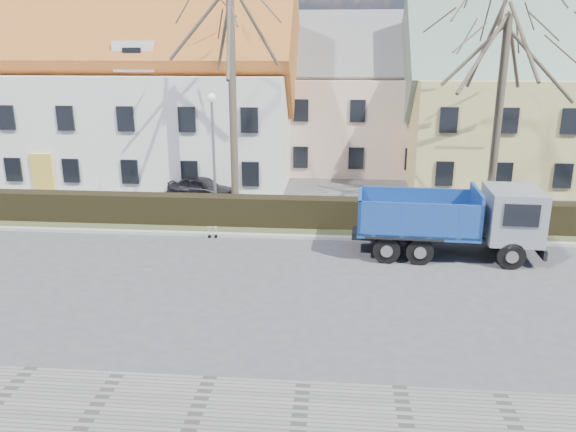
# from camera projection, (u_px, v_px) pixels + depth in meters

# --- Properties ---
(ground) EXTENTS (120.00, 120.00, 0.00)m
(ground) POSITION_uv_depth(u_px,v_px,m) (249.00, 280.00, 19.09)
(ground) COLOR #48484B
(curb_far) EXTENTS (80.00, 0.30, 0.12)m
(curb_far) POSITION_uv_depth(u_px,v_px,m) (266.00, 236.00, 23.47)
(curb_far) COLOR #A8A399
(curb_far) RESTS_ON ground
(grass_strip) EXTENTS (80.00, 3.00, 0.10)m
(grass_strip) POSITION_uv_depth(u_px,v_px,m) (271.00, 225.00, 25.00)
(grass_strip) COLOR #414A2A
(grass_strip) RESTS_ON ground
(hedge) EXTENTS (60.00, 0.90, 1.30)m
(hedge) POSITION_uv_depth(u_px,v_px,m) (270.00, 213.00, 24.64)
(hedge) COLOR black
(hedge) RESTS_ON ground
(building_white) EXTENTS (26.80, 10.80, 9.50)m
(building_white) POSITION_uv_depth(u_px,v_px,m) (77.00, 98.00, 34.13)
(building_white) COLOR silver
(building_white) RESTS_ON ground
(building_pink) EXTENTS (10.80, 8.80, 8.00)m
(building_pink) POSITION_uv_depth(u_px,v_px,m) (356.00, 106.00, 36.72)
(building_pink) COLOR beige
(building_pink) RESTS_ON ground
(building_yellow) EXTENTS (18.80, 10.80, 8.50)m
(building_yellow) POSITION_uv_depth(u_px,v_px,m) (564.00, 108.00, 32.76)
(building_yellow) COLOR tan
(building_yellow) RESTS_ON ground
(tree_1) EXTENTS (9.20, 9.20, 12.65)m
(tree_1) POSITION_uv_depth(u_px,v_px,m) (232.00, 77.00, 25.58)
(tree_1) COLOR #494033
(tree_1) RESTS_ON ground
(tree_2) EXTENTS (8.00, 8.00, 11.00)m
(tree_2) POSITION_uv_depth(u_px,v_px,m) (500.00, 98.00, 24.80)
(tree_2) COLOR #494033
(tree_2) RESTS_ON ground
(dump_truck) EXTENTS (7.08, 2.92, 2.79)m
(dump_truck) POSITION_uv_depth(u_px,v_px,m) (441.00, 220.00, 21.02)
(dump_truck) COLOR navy
(dump_truck) RESTS_ON ground
(streetlight) EXTENTS (0.45, 0.45, 5.79)m
(streetlight) POSITION_uv_depth(u_px,v_px,m) (214.00, 157.00, 25.18)
(streetlight) COLOR gray
(streetlight) RESTS_ON ground
(cart_frame) EXTENTS (0.67, 0.44, 0.57)m
(cart_frame) POSITION_uv_depth(u_px,v_px,m) (208.00, 232.00, 23.27)
(cart_frame) COLOR silver
(cart_frame) RESTS_ON ground
(parked_car_a) EXTENTS (3.86, 2.35, 1.23)m
(parked_car_a) POSITION_uv_depth(u_px,v_px,m) (201.00, 188.00, 29.30)
(parked_car_a) COLOR black
(parked_car_a) RESTS_ON ground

